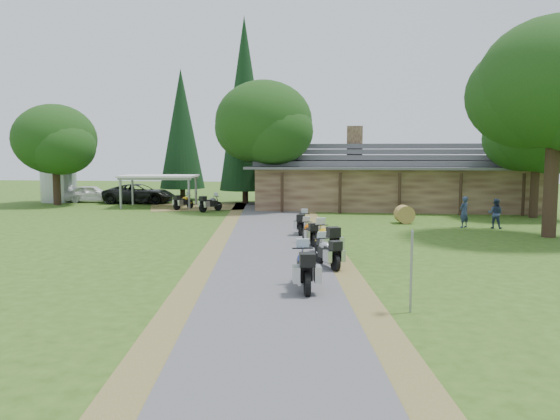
# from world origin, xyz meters

# --- Properties ---
(ground) EXTENTS (120.00, 120.00, 0.00)m
(ground) POSITION_xyz_m (0.00, 0.00, 0.00)
(ground) COLOR #2D4E15
(ground) RESTS_ON ground
(driveway) EXTENTS (51.95, 51.95, 0.00)m
(driveway) POSITION_xyz_m (-0.50, 4.00, 0.00)
(driveway) COLOR #4A494C
(driveway) RESTS_ON ground
(lodge) EXTENTS (21.40, 9.40, 4.90)m
(lodge) POSITION_xyz_m (6.00, 24.00, 2.45)
(lodge) COLOR brown
(lodge) RESTS_ON ground
(silo) EXTENTS (3.22, 3.22, 5.92)m
(silo) POSITION_xyz_m (-21.85, 25.54, 2.96)
(silo) COLOR gray
(silo) RESTS_ON ground
(carport) EXTENTS (6.04, 4.39, 2.44)m
(carport) POSITION_xyz_m (-11.84, 22.37, 1.22)
(carport) COLOR silver
(carport) RESTS_ON ground
(car_white_sedan) EXTENTS (3.44, 5.87, 1.83)m
(car_white_sedan) POSITION_xyz_m (-18.91, 25.52, 0.92)
(car_white_sedan) COLOR white
(car_white_sedan) RESTS_ON ground
(car_dark_suv) EXTENTS (3.16, 6.46, 2.40)m
(car_dark_suv) POSITION_xyz_m (-14.55, 25.11, 1.20)
(car_dark_suv) COLOR black
(car_dark_suv) RESTS_ON ground
(motorcycle_row_a) EXTENTS (1.04, 2.19, 1.44)m
(motorcycle_row_a) POSITION_xyz_m (1.29, -1.80, 0.72)
(motorcycle_row_a) COLOR #172A98
(motorcycle_row_a) RESTS_ON ground
(motorcycle_row_b) EXTENTS (1.31, 1.85, 1.22)m
(motorcycle_row_b) POSITION_xyz_m (1.84, 1.50, 0.61)
(motorcycle_row_b) COLOR #95979D
(motorcycle_row_b) RESTS_ON ground
(motorcycle_row_c) EXTENTS (1.46, 2.24, 1.46)m
(motorcycle_row_c) POSITION_xyz_m (1.70, 3.66, 0.73)
(motorcycle_row_c) COLOR gold
(motorcycle_row_c) RESTS_ON ground
(motorcycle_row_d) EXTENTS (1.12, 1.84, 1.20)m
(motorcycle_row_d) POSITION_xyz_m (0.84, 6.36, 0.60)
(motorcycle_row_d) COLOR #D45405
(motorcycle_row_d) RESTS_ON ground
(motorcycle_row_e) EXTENTS (0.72, 1.83, 1.22)m
(motorcycle_row_e) POSITION_xyz_m (0.29, 9.56, 0.61)
(motorcycle_row_e) COLOR black
(motorcycle_row_e) RESTS_ON ground
(motorcycle_carport_a) EXTENTS (1.30, 1.87, 1.23)m
(motorcycle_carport_a) POSITION_xyz_m (-9.48, 20.83, 0.61)
(motorcycle_carport_a) COLOR yellow
(motorcycle_carport_a) RESTS_ON ground
(motorcycle_carport_b) EXTENTS (1.51, 1.93, 1.29)m
(motorcycle_carport_b) POSITION_xyz_m (-7.11, 19.57, 0.65)
(motorcycle_carport_b) COLOR slate
(motorcycle_carport_b) RESTS_ON ground
(person_a) EXTENTS (0.71, 0.69, 2.03)m
(person_a) POSITION_xyz_m (8.96, 13.15, 1.02)
(person_a) COLOR navy
(person_a) RESTS_ON ground
(person_b) EXTENTS (0.66, 0.58, 1.92)m
(person_b) POSITION_xyz_m (10.60, 13.03, 0.96)
(person_b) COLOR navy
(person_b) RESTS_ON ground
(hay_bale) EXTENTS (1.19, 1.12, 1.06)m
(hay_bale) POSITION_xyz_m (5.86, 14.62, 0.53)
(hay_bale) COLOR olive
(hay_bale) RESTS_ON ground
(sign_post) EXTENTS (0.39, 0.06, 2.16)m
(sign_post) POSITION_xyz_m (4.21, -3.86, 1.08)
(sign_post) COLOR gray
(sign_post) RESTS_ON ground
(oak_lodge_left) EXTENTS (6.97, 6.97, 10.27)m
(oak_lodge_left) POSITION_xyz_m (-3.54, 21.20, 5.13)
(oak_lodge_left) COLOR #18340F
(oak_lodge_left) RESTS_ON ground
(oak_lodge_right) EXTENTS (5.83, 5.83, 8.72)m
(oak_lodge_right) POSITION_xyz_m (14.38, 18.62, 4.36)
(oak_lodge_right) COLOR #18340F
(oak_lodge_right) RESTS_ON ground
(oak_driveway) EXTENTS (7.45, 7.45, 12.09)m
(oak_driveway) POSITION_xyz_m (12.41, 10.13, 6.04)
(oak_driveway) COLOR #18340F
(oak_driveway) RESTS_ON ground
(oak_silo) EXTENTS (6.49, 6.49, 8.43)m
(oak_silo) POSITION_xyz_m (-20.57, 22.96, 4.22)
(oak_silo) COLOR #18340F
(oak_silo) RESTS_ON ground
(cedar_near) EXTENTS (4.19, 4.19, 15.10)m
(cedar_near) POSITION_xyz_m (-5.88, 26.20, 7.55)
(cedar_near) COLOR black
(cedar_near) RESTS_ON ground
(cedar_far) EXTENTS (3.93, 3.93, 11.47)m
(cedar_far) POSITION_xyz_m (-12.04, 28.89, 5.73)
(cedar_far) COLOR black
(cedar_far) RESTS_ON ground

